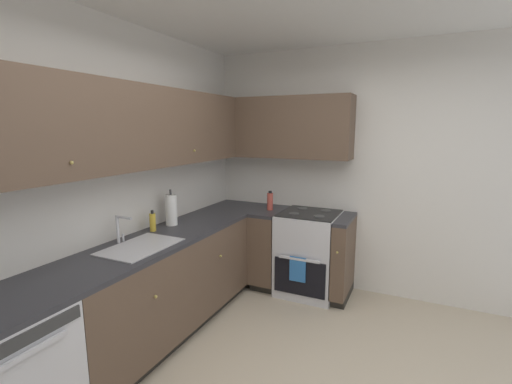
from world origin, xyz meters
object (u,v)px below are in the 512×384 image
at_px(soap_bottle, 153,222).
at_px(paper_towel_roll, 171,210).
at_px(oven_range, 309,252).
at_px(oil_bottle, 270,201).

distance_m(soap_bottle, paper_towel_roll, 0.25).
xyz_separation_m(soap_bottle, paper_towel_roll, (0.24, -0.02, 0.06)).
bearing_deg(soap_bottle, oven_range, -41.22).
xyz_separation_m(paper_towel_roll, oil_bottle, (0.98, -0.60, -0.05)).
bearing_deg(soap_bottle, oil_bottle, -27.03).
bearing_deg(paper_towel_roll, soap_bottle, 175.21).
distance_m(paper_towel_roll, oil_bottle, 1.15).
bearing_deg(paper_towel_roll, oil_bottle, -31.54).
bearing_deg(oil_bottle, soap_bottle, 152.97).
relative_size(soap_bottle, paper_towel_roll, 0.54).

